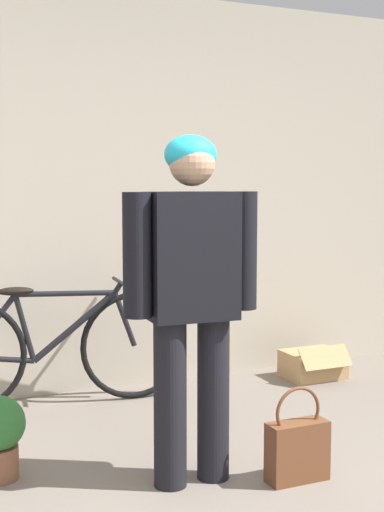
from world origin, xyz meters
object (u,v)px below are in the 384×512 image
person (192,284)px  handbag (297,448)px  cardboard_box (313,364)px  bicycle (53,347)px

person → handbag: (0.45, -0.19, -0.76)m
handbag → cardboard_box: 1.78m
person → cardboard_box: size_ratio=3.96×
bicycle → cardboard_box: bearing=2.7°
bicycle → handbag: (0.77, -1.55, -0.22)m
cardboard_box → handbag: bearing=-126.0°
person → cardboard_box: person is taller
bicycle → person: bearing=-70.7°
person → cardboard_box: 2.11m
person → cardboard_box: bearing=43.7°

